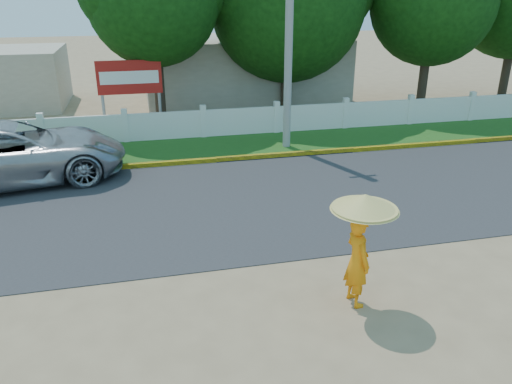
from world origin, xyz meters
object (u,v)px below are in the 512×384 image
utility_pole (289,35)px  monk_with_parasol (361,234)px  billboard (130,81)px  vehicle (12,153)px

utility_pole → monk_with_parasol: bearing=-98.9°
utility_pole → monk_with_parasol: utility_pole is taller
utility_pole → monk_with_parasol: 10.36m
utility_pole → billboard: size_ratio=2.72×
vehicle → monk_with_parasol: 11.26m
vehicle → billboard: 6.03m
utility_pole → monk_with_parasol: size_ratio=3.63×
utility_pole → monk_with_parasol: (-1.54, -9.92, -2.57)m
utility_pole → billboard: utility_pole is taller
monk_with_parasol → billboard: (-4.00, 13.01, 0.70)m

